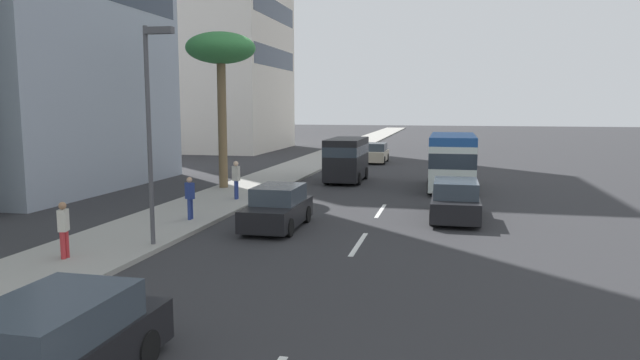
{
  "coord_description": "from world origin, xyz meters",
  "views": [
    {
      "loc": [
        -2.94,
        -2.77,
        4.45
      ],
      "look_at": [
        18.52,
        2.08,
        1.6
      ],
      "focal_mm": 32.14,
      "sensor_mm": 36.0,
      "label": 1
    }
  ],
  "objects_px": {
    "van_fourth": "(347,157)",
    "car_sixth": "(278,208)",
    "car_third": "(375,153)",
    "car_fifth": "(46,355)",
    "car_lead": "(455,200)",
    "pedestrian_by_tree": "(190,196)",
    "minibus_second": "(452,160)",
    "palm_tree": "(221,53)",
    "pedestrian_near_lamp": "(236,178)",
    "pedestrian_mid_block": "(64,228)",
    "street_lamp": "(152,111)"
  },
  "relations": [
    {
      "from": "van_fourth",
      "to": "car_fifth",
      "type": "bearing_deg",
      "value": 0.1
    },
    {
      "from": "car_lead",
      "to": "pedestrian_by_tree",
      "type": "bearing_deg",
      "value": 107.2
    },
    {
      "from": "car_lead",
      "to": "car_third",
      "type": "bearing_deg",
      "value": 15.29
    },
    {
      "from": "pedestrian_near_lamp",
      "to": "pedestrian_by_tree",
      "type": "distance_m",
      "value": 4.93
    },
    {
      "from": "car_fifth",
      "to": "street_lamp",
      "type": "distance_m",
      "value": 10.03
    },
    {
      "from": "car_fifth",
      "to": "pedestrian_near_lamp",
      "type": "xyz_separation_m",
      "value": [
        17.7,
        3.75,
        0.4
      ]
    },
    {
      "from": "car_lead",
      "to": "pedestrian_near_lamp",
      "type": "xyz_separation_m",
      "value": [
        1.87,
        9.89,
        0.39
      ]
    },
    {
      "from": "car_sixth",
      "to": "car_lead",
      "type": "bearing_deg",
      "value": 116.24
    },
    {
      "from": "van_fourth",
      "to": "car_sixth",
      "type": "height_order",
      "value": "van_fourth"
    },
    {
      "from": "van_fourth",
      "to": "car_sixth",
      "type": "distance_m",
      "value": 13.4
    },
    {
      "from": "minibus_second",
      "to": "pedestrian_by_tree",
      "type": "distance_m",
      "value": 14.95
    },
    {
      "from": "pedestrian_mid_block",
      "to": "pedestrian_by_tree",
      "type": "height_order",
      "value": "pedestrian_by_tree"
    },
    {
      "from": "minibus_second",
      "to": "van_fourth",
      "type": "relative_size",
      "value": 1.36
    },
    {
      "from": "minibus_second",
      "to": "palm_tree",
      "type": "distance_m",
      "value": 13.4
    },
    {
      "from": "car_fifth",
      "to": "street_lamp",
      "type": "xyz_separation_m",
      "value": [
        8.88,
        3.03,
        3.55
      ]
    },
    {
      "from": "minibus_second",
      "to": "car_fifth",
      "type": "bearing_deg",
      "value": 165.96
    },
    {
      "from": "pedestrian_by_tree",
      "to": "car_third",
      "type": "bearing_deg",
      "value": 106.95
    },
    {
      "from": "car_fifth",
      "to": "car_third",
      "type": "bearing_deg",
      "value": 179.82
    },
    {
      "from": "pedestrian_near_lamp",
      "to": "pedestrian_mid_block",
      "type": "bearing_deg",
      "value": 99.41
    },
    {
      "from": "minibus_second",
      "to": "pedestrian_near_lamp",
      "type": "height_order",
      "value": "minibus_second"
    },
    {
      "from": "car_sixth",
      "to": "pedestrian_near_lamp",
      "type": "distance_m",
      "value": 6.14
    },
    {
      "from": "pedestrian_near_lamp",
      "to": "palm_tree",
      "type": "xyz_separation_m",
      "value": [
        3.48,
        2.06,
        6.04
      ]
    },
    {
      "from": "car_fifth",
      "to": "palm_tree",
      "type": "height_order",
      "value": "palm_tree"
    },
    {
      "from": "car_sixth",
      "to": "street_lamp",
      "type": "relative_size",
      "value": 0.6
    },
    {
      "from": "car_lead",
      "to": "pedestrian_by_tree",
      "type": "relative_size",
      "value": 2.85
    },
    {
      "from": "car_sixth",
      "to": "palm_tree",
      "type": "xyz_separation_m",
      "value": [
        8.49,
        5.59,
        6.44
      ]
    },
    {
      "from": "pedestrian_near_lamp",
      "to": "palm_tree",
      "type": "relative_size",
      "value": 0.22
    },
    {
      "from": "car_sixth",
      "to": "pedestrian_near_lamp",
      "type": "relative_size",
      "value": 2.27
    },
    {
      "from": "pedestrian_near_lamp",
      "to": "van_fourth",
      "type": "bearing_deg",
      "value": -99.37
    },
    {
      "from": "minibus_second",
      "to": "pedestrian_by_tree",
      "type": "bearing_deg",
      "value": 139.25
    },
    {
      "from": "pedestrian_by_tree",
      "to": "street_lamp",
      "type": "relative_size",
      "value": 0.24
    },
    {
      "from": "car_lead",
      "to": "pedestrian_by_tree",
      "type": "xyz_separation_m",
      "value": [
        -3.05,
        9.86,
        0.3
      ]
    },
    {
      "from": "minibus_second",
      "to": "car_third",
      "type": "distance_m",
      "value": 14.99
    },
    {
      "from": "car_third",
      "to": "pedestrian_by_tree",
      "type": "height_order",
      "value": "pedestrian_by_tree"
    },
    {
      "from": "car_sixth",
      "to": "palm_tree",
      "type": "distance_m",
      "value": 12.03
    },
    {
      "from": "car_lead",
      "to": "street_lamp",
      "type": "distance_m",
      "value": 12.03
    },
    {
      "from": "minibus_second",
      "to": "pedestrian_near_lamp",
      "type": "bearing_deg",
      "value": 123.17
    },
    {
      "from": "van_fourth",
      "to": "minibus_second",
      "type": "bearing_deg",
      "value": 71.93
    },
    {
      "from": "pedestrian_mid_block",
      "to": "street_lamp",
      "type": "relative_size",
      "value": 0.24
    },
    {
      "from": "car_third",
      "to": "car_fifth",
      "type": "height_order",
      "value": "car_fifth"
    },
    {
      "from": "pedestrian_near_lamp",
      "to": "pedestrian_mid_block",
      "type": "xyz_separation_m",
      "value": [
        -10.92,
        0.98,
        -0.1
      ]
    },
    {
      "from": "car_fifth",
      "to": "pedestrian_mid_block",
      "type": "relative_size",
      "value": 2.88
    },
    {
      "from": "car_fifth",
      "to": "street_lamp",
      "type": "relative_size",
      "value": 0.7
    },
    {
      "from": "car_fifth",
      "to": "pedestrian_near_lamp",
      "type": "height_order",
      "value": "pedestrian_near_lamp"
    },
    {
      "from": "pedestrian_mid_block",
      "to": "pedestrian_by_tree",
      "type": "bearing_deg",
      "value": -24.64
    },
    {
      "from": "car_third",
      "to": "car_sixth",
      "type": "bearing_deg",
      "value": -0.78
    },
    {
      "from": "car_third",
      "to": "street_lamp",
      "type": "relative_size",
      "value": 0.61
    },
    {
      "from": "car_fifth",
      "to": "street_lamp",
      "type": "bearing_deg",
      "value": -161.15
    },
    {
      "from": "street_lamp",
      "to": "palm_tree",
      "type": "bearing_deg",
      "value": 12.73
    },
    {
      "from": "pedestrian_by_tree",
      "to": "palm_tree",
      "type": "xyz_separation_m",
      "value": [
        8.41,
        2.08,
        6.13
      ]
    }
  ]
}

